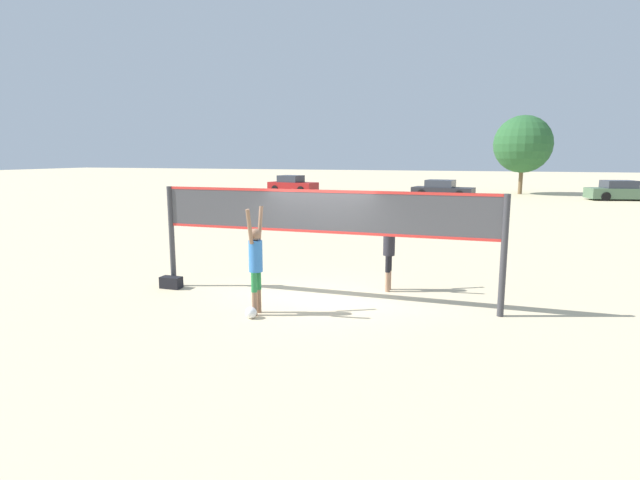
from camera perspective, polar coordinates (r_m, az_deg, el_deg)
ground_plane at (r=11.40m, az=0.00°, el=-6.79°), size 200.00×200.00×0.00m
volleyball_net at (r=11.04m, az=0.00°, el=1.96°), size 7.85×0.13×2.49m
player_spiker at (r=10.18m, az=-7.36°, el=-2.11°), size 0.28×0.71×2.21m
player_blocker at (r=11.98m, az=7.90°, el=-0.54°), size 0.28×0.70×2.14m
volleyball at (r=10.19m, az=-7.90°, el=-8.22°), size 0.23×0.23×0.23m
gear_bag at (r=12.84m, az=-16.64°, el=-4.67°), size 0.52×0.27×0.28m
parked_car_near at (r=44.34m, az=-3.17°, el=6.31°), size 4.57×2.55×1.50m
parked_car_mid at (r=42.71m, az=31.15°, el=4.79°), size 4.94×2.75×1.44m
parked_car_far at (r=40.16m, az=13.80°, el=5.62°), size 4.85×2.53×1.36m
tree_left_cluster at (r=45.66m, az=22.19°, el=10.10°), size 4.77×4.77×6.55m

